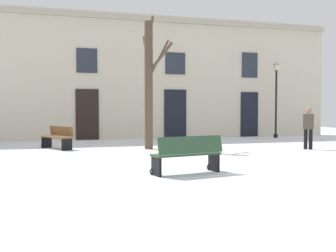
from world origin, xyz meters
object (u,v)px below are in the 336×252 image
object	(u,v)px
bench_facing_shops	(187,154)
person_crossing_plaza	(308,126)
streetlamp	(276,92)
tree_near_facade	(149,80)
bench_near_lamp	(58,137)

from	to	relation	value
bench_facing_shops	person_crossing_plaza	xyz separation A→B (m)	(6.25, 4.20, 0.41)
streetlamp	bench_facing_shops	bearing A→B (deg)	-129.92
tree_near_facade	bench_near_lamp	size ratio (longest dim) A/B	3.29
streetlamp	bench_facing_shops	distance (m)	13.08
tree_near_facade	streetlamp	distance (m)	8.75
bench_near_lamp	person_crossing_plaza	world-z (taller)	person_crossing_plaza
person_crossing_plaza	streetlamp	bearing A→B (deg)	-74.51
bench_facing_shops	person_crossing_plaza	bearing A→B (deg)	-157.73
streetlamp	person_crossing_plaza	world-z (taller)	streetlamp
bench_near_lamp	streetlamp	bearing A→B (deg)	75.11
tree_near_facade	person_crossing_plaza	xyz separation A→B (m)	(5.76, -1.79, -1.77)
bench_facing_shops	streetlamp	bearing A→B (deg)	-141.54
bench_near_lamp	bench_facing_shops	size ratio (longest dim) A/B	0.92
bench_near_lamp	person_crossing_plaza	distance (m)	9.54
bench_near_lamp	bench_facing_shops	bearing A→B (deg)	-7.26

